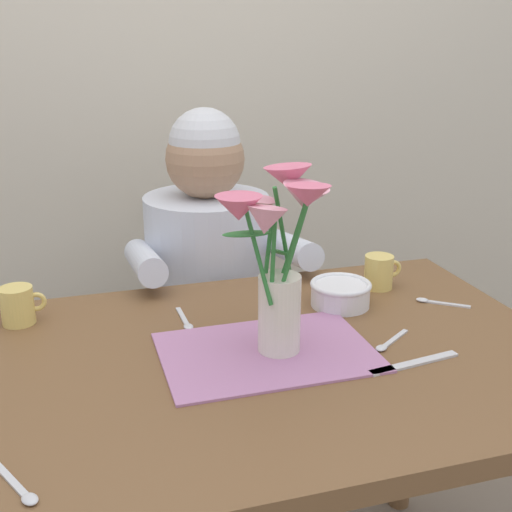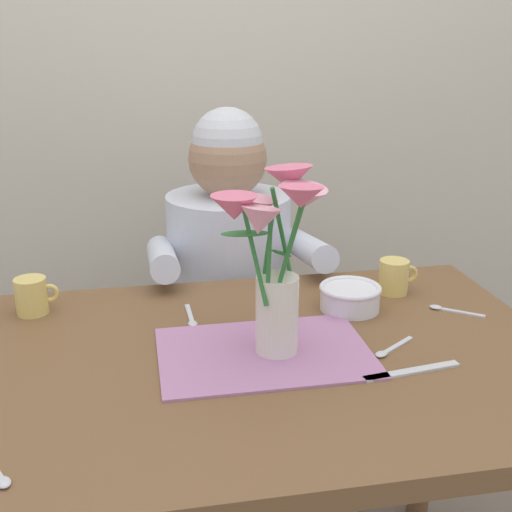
% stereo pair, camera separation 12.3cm
% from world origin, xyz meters
% --- Properties ---
extents(wood_panel_backdrop, '(4.00, 0.10, 2.50)m').
position_xyz_m(wood_panel_backdrop, '(0.00, 1.05, 1.25)').
color(wood_panel_backdrop, beige).
rests_on(wood_panel_backdrop, ground_plane).
extents(dining_table, '(1.20, 0.80, 0.74)m').
position_xyz_m(dining_table, '(0.00, 0.00, 0.64)').
color(dining_table, brown).
rests_on(dining_table, ground_plane).
extents(seated_person, '(0.45, 0.47, 1.14)m').
position_xyz_m(seated_person, '(0.04, 0.62, 0.56)').
color(seated_person, '#4C4C56').
rests_on(seated_person, ground_plane).
extents(striped_placemat, '(0.40, 0.28, 0.00)m').
position_xyz_m(striped_placemat, '(0.02, 0.00, 0.74)').
color(striped_placemat, '#B275A3').
rests_on(striped_placemat, dining_table).
extents(flower_vase, '(0.23, 0.24, 0.35)m').
position_xyz_m(flower_vase, '(0.04, -0.00, 0.95)').
color(flower_vase, silver).
rests_on(flower_vase, dining_table).
extents(ceramic_bowl, '(0.14, 0.14, 0.06)m').
position_xyz_m(ceramic_bowl, '(0.25, 0.17, 0.77)').
color(ceramic_bowl, white).
rests_on(ceramic_bowl, dining_table).
extents(dinner_knife, '(0.19, 0.04, 0.00)m').
position_xyz_m(dinner_knife, '(0.27, -0.12, 0.74)').
color(dinner_knife, silver).
rests_on(dinner_knife, dining_table).
extents(coffee_cup, '(0.09, 0.07, 0.08)m').
position_xyz_m(coffee_cup, '(0.38, 0.25, 0.78)').
color(coffee_cup, '#E5C666').
rests_on(coffee_cup, dining_table).
extents(tea_cup, '(0.09, 0.07, 0.08)m').
position_xyz_m(tea_cup, '(-0.43, 0.28, 0.78)').
color(tea_cup, '#E5C666').
rests_on(tea_cup, dining_table).
extents(spoon_0, '(0.11, 0.08, 0.01)m').
position_xyz_m(spoon_0, '(0.26, -0.04, 0.74)').
color(spoon_0, silver).
rests_on(spoon_0, dining_table).
extents(spoon_1, '(0.10, 0.08, 0.01)m').
position_xyz_m(spoon_1, '(0.45, 0.12, 0.74)').
color(spoon_1, silver).
rests_on(spoon_1, dining_table).
extents(spoon_2, '(0.02, 0.12, 0.01)m').
position_xyz_m(spoon_2, '(-0.10, 0.18, 0.74)').
color(spoon_2, silver).
rests_on(spoon_2, dining_table).
extents(spoon_3, '(0.07, 0.11, 0.01)m').
position_xyz_m(spoon_3, '(-0.41, -0.28, 0.74)').
color(spoon_3, silver).
rests_on(spoon_3, dining_table).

